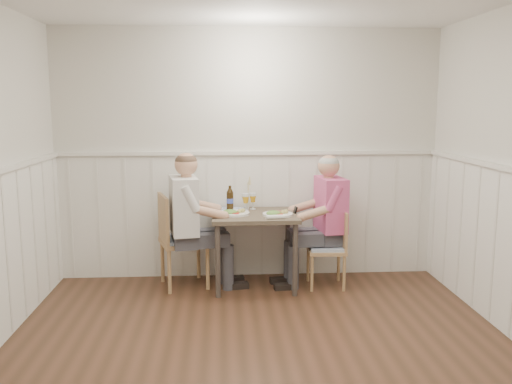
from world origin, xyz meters
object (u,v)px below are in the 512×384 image
chair_right (331,245)px  grass_vase (247,194)px  diner_cream (189,232)px  beer_bottle (230,199)px  chair_left (178,237)px  dining_table (255,224)px  man_in_pink (326,230)px

chair_right → grass_vase: size_ratio=2.19×
chair_right → diner_cream: diner_cream is taller
beer_bottle → grass_vase: size_ratio=0.71×
grass_vase → diner_cream: bearing=-153.8°
chair_left → grass_vase: 0.83m
dining_table → man_in_pink: 0.73m
diner_cream → man_in_pink: bearing=3.4°
man_in_pink → diner_cream: size_ratio=0.97×
chair_left → chair_right: bearing=-3.5°
chair_right → grass_vase: bearing=160.9°
diner_cream → beer_bottle: diner_cream is taller
dining_table → beer_bottle: (-0.24, 0.20, 0.22)m
chair_right → chair_left: size_ratio=0.83×
chair_right → diner_cream: 1.42m
dining_table → beer_bottle: 0.38m
dining_table → grass_vase: 0.37m
chair_left → man_in_pink: man_in_pink is taller
chair_right → diner_cream: bearing=-179.9°
dining_table → man_in_pink: (0.73, 0.03, -0.08)m
dining_table → chair_right: (0.76, -0.04, -0.22)m
diner_cream → beer_bottle: (0.41, 0.25, 0.28)m
chair_left → man_in_pink: 1.49m
diner_cream → chair_left: bearing=139.0°
chair_left → beer_bottle: 0.65m
man_in_pink → grass_vase: bearing=165.3°
beer_bottle → chair_right: bearing=-13.8°
grass_vase → chair_right: bearing=-19.1°
dining_table → chair_left: bearing=176.3°
diner_cream → grass_vase: diner_cream is taller
grass_vase → man_in_pink: bearing=-14.7°
chair_right → beer_bottle: (-1.00, 0.25, 0.44)m
man_in_pink → grass_vase: 0.89m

